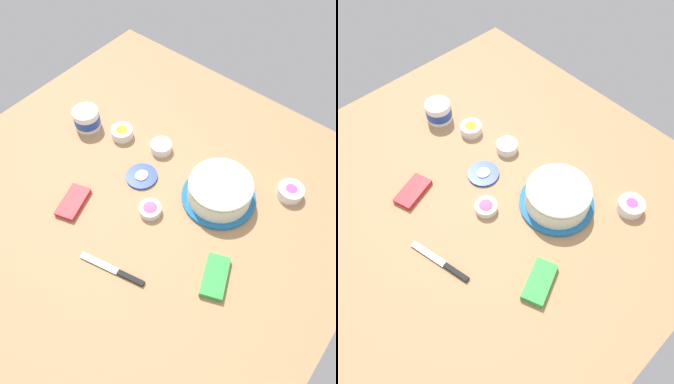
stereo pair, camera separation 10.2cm
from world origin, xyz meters
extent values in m
plane|color=tan|center=(0.00, 0.00, 0.00)|extent=(1.54, 1.54, 0.00)
cylinder|color=#1E6BB2|center=(0.18, -0.23, 0.01)|extent=(0.27, 0.27, 0.01)
cylinder|color=#DBB77A|center=(0.18, -0.23, 0.04)|extent=(0.21, 0.21, 0.06)
cylinder|color=white|center=(0.18, -0.23, 0.05)|extent=(0.23, 0.23, 0.07)
ellipsoid|color=white|center=(0.18, -0.23, 0.09)|extent=(0.23, 0.23, 0.04)
cylinder|color=white|center=(0.13, 0.42, 0.04)|extent=(0.11, 0.11, 0.09)
cylinder|color=#2347B2|center=(0.13, 0.42, 0.04)|extent=(0.11, 0.11, 0.04)
cylinder|color=white|center=(0.13, 0.42, 0.08)|extent=(0.09, 0.09, 0.01)
cylinder|color=#233DAD|center=(0.07, 0.06, 0.01)|extent=(0.12, 0.12, 0.01)
ellipsoid|color=white|center=(0.07, 0.06, 0.01)|extent=(0.05, 0.05, 0.01)
cube|color=silver|center=(-0.29, -0.07, 0.01)|extent=(0.05, 0.14, 0.00)
cube|color=black|center=(-0.26, -0.19, 0.01)|extent=(0.04, 0.10, 0.01)
cylinder|color=white|center=(0.22, 0.09, 0.02)|extent=(0.09, 0.09, 0.04)
cylinder|color=blue|center=(0.22, 0.09, 0.02)|extent=(0.07, 0.07, 0.01)
ellipsoid|color=blue|center=(0.22, 0.09, 0.02)|extent=(0.06, 0.06, 0.02)
cylinder|color=white|center=(0.36, -0.42, 0.02)|extent=(0.10, 0.10, 0.04)
cylinder|color=#B251C6|center=(0.36, -0.42, 0.03)|extent=(0.08, 0.08, 0.01)
ellipsoid|color=#B251C6|center=(0.36, -0.42, 0.03)|extent=(0.07, 0.07, 0.02)
cylinder|color=white|center=(0.18, 0.26, 0.02)|extent=(0.09, 0.09, 0.04)
cylinder|color=yellow|center=(0.18, 0.26, 0.03)|extent=(0.07, 0.07, 0.01)
ellipsoid|color=yellow|center=(0.18, 0.26, 0.03)|extent=(0.06, 0.06, 0.02)
cylinder|color=white|center=(-0.03, -0.07, 0.02)|extent=(0.08, 0.08, 0.03)
cylinder|color=pink|center=(-0.03, -0.07, 0.02)|extent=(0.07, 0.07, 0.01)
ellipsoid|color=pink|center=(-0.03, -0.07, 0.03)|extent=(0.06, 0.06, 0.02)
cube|color=green|center=(-0.08, -0.39, 0.01)|extent=(0.16, 0.12, 0.02)
cube|color=red|center=(-0.18, 0.17, 0.01)|extent=(0.16, 0.12, 0.02)
camera|label=1|loc=(-0.51, -0.55, 1.13)|focal=33.99mm
camera|label=2|loc=(-0.44, -0.62, 1.13)|focal=33.99mm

